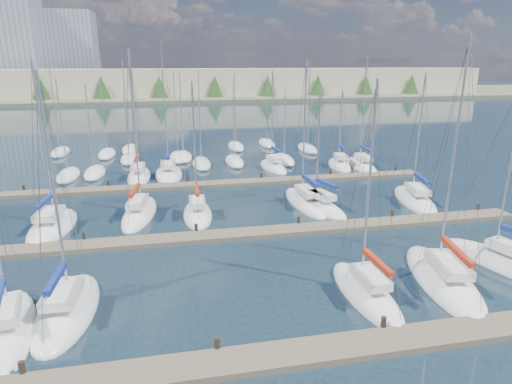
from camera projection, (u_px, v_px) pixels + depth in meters
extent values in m
plane|color=#1D2E3B|center=(203.00, 137.00, 73.37)|extent=(400.00, 400.00, 0.00)
cube|color=#6B5E4C|center=(309.00, 352.00, 18.98)|extent=(44.00, 1.80, 0.35)
cylinder|color=#2D261C|center=(23.00, 373.00, 17.51)|extent=(0.26, 0.26, 1.10)
cylinder|color=#2D261C|center=(217.00, 348.00, 19.02)|extent=(0.26, 0.26, 1.10)
cylinder|color=#2D261C|center=(383.00, 327.00, 20.54)|extent=(0.26, 0.26, 1.10)
cube|color=#6B5E4C|center=(251.00, 233.00, 32.10)|extent=(44.00, 1.80, 0.35)
cylinder|color=#2D261C|center=(84.00, 239.00, 30.63)|extent=(0.26, 0.26, 1.10)
cylinder|color=#2D261C|center=(196.00, 231.00, 32.14)|extent=(0.26, 0.26, 1.10)
cylinder|color=#2D261C|center=(298.00, 223.00, 33.65)|extent=(0.26, 0.26, 1.10)
cylinder|color=#2D261C|center=(392.00, 216.00, 35.17)|extent=(0.26, 0.26, 1.10)
cylinder|color=#2D261C|center=(477.00, 210.00, 36.68)|extent=(0.26, 0.26, 1.10)
cube|color=#6B5E4C|center=(226.00, 183.00, 45.22)|extent=(44.00, 1.80, 0.35)
cylinder|color=#2D261C|center=(24.00, 190.00, 42.24)|extent=(0.26, 0.26, 1.10)
cylinder|color=#2D261C|center=(109.00, 186.00, 43.75)|extent=(0.26, 0.26, 1.10)
cylinder|color=#2D261C|center=(188.00, 182.00, 45.26)|extent=(0.26, 0.26, 1.10)
cylinder|color=#2D261C|center=(261.00, 178.00, 46.77)|extent=(0.26, 0.26, 1.10)
cylinder|color=#2D261C|center=(330.00, 174.00, 48.28)|extent=(0.26, 0.26, 1.10)
cylinder|color=#2D261C|center=(395.00, 171.00, 49.80)|extent=(0.26, 0.26, 1.10)
ellipsoid|color=white|center=(10.00, 330.00, 20.73)|extent=(3.92, 7.88, 1.60)
cube|color=black|center=(10.00, 330.00, 20.73)|extent=(1.97, 3.80, 0.12)
cube|color=silver|center=(4.00, 311.00, 20.02)|extent=(1.83, 2.86, 0.50)
ellipsoid|color=white|center=(139.00, 177.00, 47.88)|extent=(2.64, 8.18, 1.60)
cube|color=black|center=(139.00, 177.00, 47.88)|extent=(1.36, 3.93, 0.12)
cube|color=silver|center=(138.00, 167.00, 47.12)|extent=(1.41, 2.87, 0.50)
cylinder|color=#9EA0A5|center=(134.00, 110.00, 46.31)|extent=(0.14, 0.14, 12.78)
cylinder|color=#9EA0A5|center=(137.00, 159.00, 46.20)|extent=(0.18, 3.41, 0.10)
cube|color=#9B2710|center=(136.00, 158.00, 46.16)|extent=(0.37, 3.15, 0.30)
ellipsoid|color=white|center=(140.00, 214.00, 36.37)|extent=(3.61, 8.98, 1.60)
cube|color=silver|center=(138.00, 201.00, 35.57)|extent=(1.75, 3.21, 0.50)
cylinder|color=#9EA0A5|center=(134.00, 128.00, 34.91)|extent=(0.14, 0.14, 12.37)
cylinder|color=#9EA0A5|center=(135.00, 192.00, 34.60)|extent=(0.58, 3.65, 0.10)
cube|color=#9B2710|center=(135.00, 190.00, 34.56)|extent=(0.74, 3.38, 0.30)
ellipsoid|color=white|center=(169.00, 175.00, 49.02)|extent=(3.06, 8.34, 1.60)
cube|color=silver|center=(168.00, 164.00, 48.25)|extent=(1.68, 2.92, 0.50)
cylinder|color=#9EA0A5|center=(164.00, 105.00, 47.34)|extent=(0.14, 0.14, 13.60)
cylinder|color=#9EA0A5|center=(168.00, 157.00, 47.32)|extent=(0.11, 3.50, 0.10)
cube|color=navy|center=(167.00, 156.00, 47.28)|extent=(0.31, 3.22, 0.30)
ellipsoid|color=white|center=(365.00, 295.00, 23.87)|extent=(2.43, 7.55, 1.60)
cube|color=maroon|center=(365.00, 295.00, 23.87)|extent=(1.26, 3.62, 0.12)
cube|color=silver|center=(370.00, 277.00, 23.13)|extent=(1.32, 2.65, 0.50)
cylinder|color=#9EA0A5|center=(369.00, 182.00, 22.56)|extent=(0.14, 0.14, 10.63)
cylinder|color=#9EA0A5|center=(377.00, 264.00, 22.26)|extent=(0.14, 3.16, 0.10)
cube|color=#9B2710|center=(377.00, 262.00, 22.23)|extent=(0.33, 2.91, 0.30)
ellipsoid|color=white|center=(53.00, 228.00, 33.46)|extent=(3.55, 8.17, 1.60)
cube|color=black|center=(53.00, 228.00, 33.46)|extent=(1.83, 3.93, 0.12)
cube|color=silver|center=(49.00, 214.00, 32.70)|extent=(1.85, 2.90, 0.50)
cylinder|color=#9EA0A5|center=(43.00, 140.00, 32.05)|extent=(0.14, 0.14, 11.58)
cylinder|color=#9EA0A5|center=(44.00, 203.00, 31.78)|extent=(0.31, 3.36, 0.10)
cube|color=navy|center=(44.00, 202.00, 31.75)|extent=(0.50, 3.10, 0.30)
ellipsoid|color=white|center=(339.00, 166.00, 53.08)|extent=(3.38, 7.04, 1.60)
cube|color=silver|center=(341.00, 156.00, 52.37)|extent=(1.65, 2.54, 0.50)
cylinder|color=#9EA0A5|center=(341.00, 123.00, 52.06)|extent=(0.14, 0.14, 8.31)
cylinder|color=#9EA0A5|center=(342.00, 149.00, 51.55)|extent=(0.53, 2.82, 0.10)
cube|color=navy|center=(342.00, 148.00, 51.51)|extent=(0.69, 2.63, 0.30)
ellipsoid|color=white|center=(305.00, 203.00, 39.14)|extent=(2.70, 8.94, 1.60)
cube|color=silver|center=(307.00, 191.00, 38.35)|extent=(1.43, 3.15, 0.50)
cylinder|color=#9EA0A5|center=(305.00, 127.00, 37.79)|extent=(0.14, 0.14, 11.61)
cylinder|color=#9EA0A5|center=(310.00, 182.00, 37.38)|extent=(0.22, 3.73, 0.10)
cube|color=navy|center=(310.00, 181.00, 37.34)|extent=(0.41, 3.44, 0.30)
ellipsoid|color=white|center=(442.00, 281.00, 25.39)|extent=(4.86, 9.72, 1.60)
cube|color=silver|center=(448.00, 264.00, 24.56)|extent=(2.29, 3.53, 0.50)
cylinder|color=#9EA0A5|center=(454.00, 156.00, 23.92)|extent=(0.14, 0.14, 12.74)
cylinder|color=#9EA0A5|center=(457.00, 253.00, 23.54)|extent=(0.91, 3.84, 0.10)
cube|color=#9B2710|center=(457.00, 251.00, 23.51)|extent=(1.04, 3.58, 0.30)
ellipsoid|color=white|center=(198.00, 215.00, 36.15)|extent=(2.62, 6.93, 1.60)
cube|color=maroon|center=(198.00, 215.00, 36.15)|extent=(1.35, 3.33, 0.12)
cube|color=silver|center=(197.00, 202.00, 35.44)|extent=(1.39, 2.44, 0.50)
cylinder|color=#9EA0A5|center=(195.00, 144.00, 34.89)|extent=(0.14, 0.14, 9.96)
cylinder|color=#9EA0A5|center=(197.00, 192.00, 34.62)|extent=(0.19, 2.88, 0.10)
cube|color=#9B2710|center=(197.00, 190.00, 34.58)|extent=(0.39, 2.66, 0.30)
ellipsoid|color=white|center=(68.00, 312.00, 22.23)|extent=(3.21, 7.82, 1.60)
cube|color=silver|center=(62.00, 294.00, 21.48)|extent=(1.70, 2.76, 0.50)
cylinder|color=#9EA0A5|center=(53.00, 187.00, 20.88)|extent=(0.14, 0.14, 11.09)
cylinder|color=#9EA0A5|center=(56.00, 281.00, 20.59)|extent=(0.24, 3.24, 0.10)
cube|color=navy|center=(56.00, 279.00, 20.56)|extent=(0.43, 2.99, 0.30)
ellipsoid|color=white|center=(319.00, 208.00, 37.89)|extent=(4.18, 7.51, 1.60)
cube|color=black|center=(319.00, 208.00, 37.89)|extent=(2.10, 3.63, 0.12)
cube|color=silver|center=(322.00, 195.00, 37.21)|extent=(1.91, 2.75, 0.50)
cylinder|color=#9EA0A5|center=(318.00, 144.00, 36.71)|extent=(0.14, 0.14, 9.26)
cylinder|color=#9EA0A5|center=(327.00, 185.00, 36.41)|extent=(0.91, 2.92, 0.10)
cube|color=navy|center=(327.00, 184.00, 36.38)|extent=(1.03, 2.74, 0.30)
ellipsoid|color=white|center=(414.00, 201.00, 39.81)|extent=(4.59, 9.20, 1.60)
cube|color=silver|center=(418.00, 189.00, 39.01)|extent=(2.14, 3.34, 0.50)
cylinder|color=#9EA0A5|center=(419.00, 133.00, 38.65)|extent=(0.14, 0.14, 10.42)
cylinder|color=#9EA0A5|center=(422.00, 180.00, 38.03)|extent=(0.91, 3.64, 0.10)
cube|color=navy|center=(422.00, 179.00, 37.99)|extent=(1.04, 3.39, 0.30)
ellipsoid|color=white|center=(361.00, 167.00, 52.76)|extent=(3.23, 8.65, 1.60)
cube|color=black|center=(361.00, 167.00, 52.76)|extent=(1.65, 4.16, 0.12)
cube|color=silver|center=(363.00, 157.00, 51.98)|extent=(1.62, 3.07, 0.50)
cylinder|color=#9EA0A5|center=(364.00, 108.00, 51.34)|extent=(0.14, 0.14, 11.99)
cylinder|color=#9EA0A5|center=(366.00, 150.00, 51.03)|extent=(0.42, 3.55, 0.10)
cube|color=navy|center=(366.00, 149.00, 50.99)|extent=(0.60, 3.28, 0.30)
ellipsoid|color=white|center=(273.00, 168.00, 52.06)|extent=(3.03, 7.26, 1.60)
cube|color=maroon|center=(273.00, 168.00, 52.06)|extent=(1.55, 3.50, 0.12)
cube|color=silver|center=(274.00, 158.00, 51.35)|extent=(1.53, 2.59, 0.50)
cylinder|color=#9EA0A5|center=(272.00, 116.00, 50.74)|extent=(0.14, 0.14, 10.38)
cylinder|color=#9EA0A5|center=(276.00, 150.00, 50.53)|extent=(0.38, 2.97, 0.10)
cube|color=navy|center=(276.00, 150.00, 50.49)|extent=(0.56, 2.75, 0.30)
ellipsoid|color=white|center=(504.00, 265.00, 27.28)|extent=(4.77, 9.17, 1.60)
cube|color=black|center=(504.00, 265.00, 27.28)|extent=(2.38, 4.43, 0.12)
cylinder|color=#9EA0A5|center=(511.00, 165.00, 25.99)|extent=(0.14, 0.14, 10.80)
cylinder|color=#9EA0A5|center=(54.00, 107.00, 58.07)|extent=(0.12, 0.12, 11.20)
ellipsoid|color=white|center=(61.00, 152.00, 59.91)|extent=(2.20, 6.40, 1.40)
cylinder|color=#9EA0A5|center=(181.00, 114.00, 55.36)|extent=(0.12, 0.12, 10.14)
ellipsoid|color=white|center=(184.00, 157.00, 57.04)|extent=(2.20, 6.40, 1.40)
cylinder|color=#9EA0A5|center=(176.00, 113.00, 54.98)|extent=(0.12, 0.12, 10.49)
ellipsoid|color=white|center=(178.00, 158.00, 56.71)|extent=(2.20, 6.40, 1.40)
cylinder|color=#9EA0A5|center=(267.00, 107.00, 64.47)|extent=(0.12, 0.12, 10.06)
ellipsoid|color=white|center=(267.00, 144.00, 66.14)|extent=(2.20, 6.40, 1.40)
cylinder|color=#9EA0A5|center=(103.00, 115.00, 57.17)|extent=(0.12, 0.12, 9.39)
ellipsoid|color=white|center=(107.00, 154.00, 58.74)|extent=(2.20, 6.40, 1.40)
cylinder|color=#9EA0A5|center=(62.00, 126.00, 46.14)|extent=(0.12, 0.12, 9.85)
ellipsoid|color=white|center=(68.00, 176.00, 47.78)|extent=(2.20, 6.40, 1.40)
cylinder|color=#9EA0A5|center=(90.00, 127.00, 47.34)|extent=(0.12, 0.12, 9.30)
ellipsoid|color=white|center=(95.00, 173.00, 48.89)|extent=(2.20, 6.40, 1.40)
cylinder|color=#9EA0A5|center=(309.00, 104.00, 60.36)|extent=(0.12, 0.12, 11.68)
ellipsoid|color=white|center=(307.00, 149.00, 62.26)|extent=(2.20, 6.40, 1.40)
cylinder|color=#9EA0A5|center=(234.00, 118.00, 52.73)|extent=(0.12, 0.12, 9.76)
ellipsoid|color=white|center=(234.00, 162.00, 54.35)|extent=(2.20, 6.40, 1.40)
cylinder|color=#9EA0A5|center=(126.00, 103.00, 59.75)|extent=(0.12, 0.12, 11.95)
ellipsoid|color=white|center=(130.00, 150.00, 61.70)|extent=(2.20, 6.40, 1.40)
cylinder|color=#9EA0A5|center=(285.00, 122.00, 53.90)|extent=(0.12, 0.12, 8.46)
ellipsoid|color=white|center=(284.00, 160.00, 55.33)|extent=(2.20, 6.40, 1.40)
cylinder|color=#9EA0A5|center=(126.00, 123.00, 54.36)|extent=(0.12, 0.12, 8.12)
ellipsoid|color=white|center=(130.00, 159.00, 55.74)|extent=(2.20, 6.40, 1.40)
cylinder|color=#9EA0A5|center=(235.00, 109.00, 62.17)|extent=(0.12, 0.12, 10.00)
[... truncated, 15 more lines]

